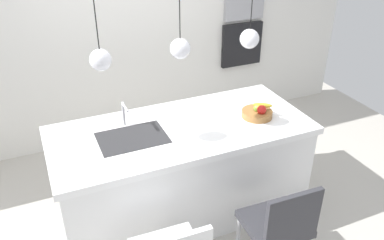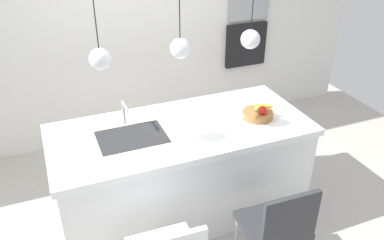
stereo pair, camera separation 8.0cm
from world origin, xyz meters
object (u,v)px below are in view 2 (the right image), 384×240
(microwave, at_px, (248,6))
(chair_middle, at_px, (278,225))
(oven, at_px, (246,45))
(fruit_bowl, at_px, (259,113))

(microwave, relative_size, chair_middle, 0.62)
(microwave, xyz_separation_m, oven, (0.00, 0.00, -0.50))
(fruit_bowl, bearing_deg, microwave, 64.92)
(oven, xyz_separation_m, chair_middle, (-1.08, -2.54, -0.50))
(chair_middle, bearing_deg, fruit_bowl, 71.24)
(microwave, bearing_deg, chair_middle, -113.00)
(oven, bearing_deg, microwave, 0.00)
(fruit_bowl, distance_m, oven, 1.85)
(fruit_bowl, height_order, microwave, microwave)
(microwave, height_order, oven, microwave)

